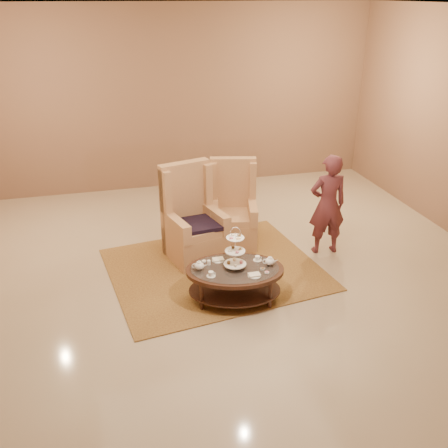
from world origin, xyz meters
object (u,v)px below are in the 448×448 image
object	(u,v)px
armchair_left	(193,227)
armchair_right	(233,215)
person	(328,205)
tea_table	(235,274)

from	to	relation	value
armchair_left	armchair_right	distance (m)	0.79
armchair_left	person	size ratio (longest dim) A/B	0.92
armchair_left	person	bearing A→B (deg)	-25.67
armchair_right	armchair_left	bearing A→B (deg)	-141.70
tea_table	person	size ratio (longest dim) A/B	0.90
tea_table	person	world-z (taller)	person
armchair_right	tea_table	bearing A→B (deg)	-91.20
tea_table	armchair_right	size ratio (longest dim) A/B	1.05
armchair_left	person	xyz separation A→B (m)	(1.98, -0.36, 0.29)
tea_table	person	distance (m)	1.98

